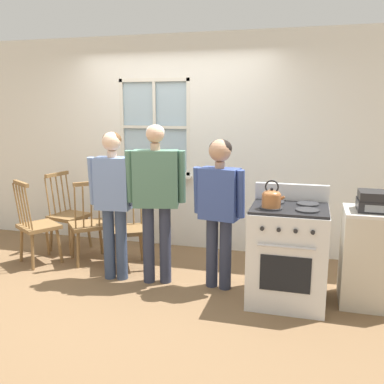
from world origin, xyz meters
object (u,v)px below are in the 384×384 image
person_teen_center (156,190)px  person_adult_right (219,199)px  kettle (272,198)px  chair_near_stove (68,215)px  chair_center_cluster (37,226)px  person_elderly_left (113,193)px  chair_by_window (127,229)px  side_counter (372,258)px  stove (288,253)px  chair_near_wall (89,225)px  potted_plant (148,166)px  stereo (377,201)px  handbag (125,193)px

person_teen_center → person_adult_right: (0.65, 0.04, -0.06)m
kettle → chair_near_stove: bearing=160.9°
chair_center_cluster → person_teen_center: size_ratio=0.60×
chair_near_stove → person_elderly_left: bearing=-113.3°
chair_by_window → chair_center_cluster: same height
kettle → side_counter: 1.12m
stove → person_elderly_left: bearing=178.0°
chair_center_cluster → chair_near_wall: bearing=-127.3°
kettle → person_elderly_left: bearing=173.2°
chair_by_window → side_counter: (2.58, -0.27, 0.00)m
chair_near_stove → person_elderly_left: size_ratio=0.63×
person_adult_right → stove: bearing=-1.1°
chair_by_window → person_adult_right: (1.13, -0.30, 0.48)m
stove → potted_plant: 2.32m
chair_center_cluster → stereo: 3.68m
stove → stereo: stove is taller
handbag → chair_near_wall: bearing=-154.6°
chair_center_cluster → chair_near_stove: 0.55m
person_adult_right → kettle: bearing=-16.7°
handbag → potted_plant: bearing=83.7°
person_teen_center → kettle: size_ratio=6.67×
chair_near_stove → kettle: size_ratio=4.03×
person_adult_right → potted_plant: size_ratio=4.88×
chair_by_window → person_adult_right: size_ratio=0.66×
person_adult_right → stove: (0.69, -0.13, -0.46)m
chair_near_wall → stereo: size_ratio=2.93×
person_elderly_left → side_counter: 2.60m
person_elderly_left → chair_near_stove: bearing=139.0°
chair_near_wall → side_counter: bearing=133.4°
kettle → side_counter: bearing=17.6°
kettle → person_teen_center: bearing=169.2°
person_teen_center → stove: size_ratio=1.52×
stove → handbag: stove is taller
kettle → stereo: kettle is taller
chair_center_cluster → person_elderly_left: bearing=-156.7°
chair_center_cluster → person_adult_right: (2.20, -0.12, 0.48)m
chair_near_wall → chair_near_stove: (-0.49, 0.34, 0.00)m
chair_near_stove → stereo: bearing=-88.0°
chair_near_stove → chair_near_wall: bearing=-112.0°
stove → handbag: bearing=161.9°
person_elderly_left → chair_by_window: bearing=88.4°
person_teen_center → side_counter: size_ratio=1.83×
stereo → kettle: bearing=-163.6°
chair_near_wall → person_teen_center: bearing=118.7°
chair_by_window → kettle: size_ratio=4.03×
person_adult_right → potted_plant: (-1.18, 1.11, 0.13)m
chair_center_cluster → chair_near_stove: bearing=-65.1°
chair_by_window → handbag: 0.44m
person_adult_right → chair_near_wall: bearing=178.7°
chair_near_stove → person_adult_right: person_adult_right is taller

